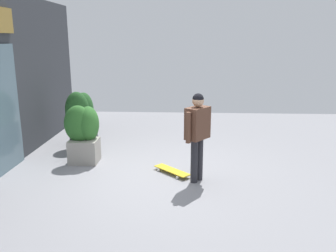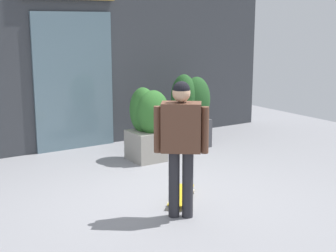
{
  "view_description": "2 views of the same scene",
  "coord_description": "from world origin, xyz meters",
  "px_view_note": "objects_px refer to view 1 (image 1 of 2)",
  "views": [
    {
      "loc": [
        -6.19,
        -0.43,
        2.53
      ],
      "look_at": [
        -0.0,
        -0.1,
        0.99
      ],
      "focal_mm": 37.47,
      "sensor_mm": 36.0,
      "label": 1
    },
    {
      "loc": [
        -3.27,
        -5.17,
        2.27
      ],
      "look_at": [
        -0.0,
        -0.1,
        0.99
      ],
      "focal_mm": 52.5,
      "sensor_mm": 36.0,
      "label": 2
    }
  ],
  "objects_px": {
    "skateboarder": "(197,129)",
    "skateboard": "(172,170)",
    "planter_box_right": "(84,132)",
    "planter_box_left": "(82,117)"
  },
  "relations": [
    {
      "from": "planter_box_right",
      "to": "skateboard",
      "type": "bearing_deg",
      "value": -107.67
    },
    {
      "from": "skateboarder",
      "to": "planter_box_right",
      "type": "relative_size",
      "value": 1.33
    },
    {
      "from": "planter_box_right",
      "to": "skateboarder",
      "type": "bearing_deg",
      "value": -111.59
    },
    {
      "from": "skateboard",
      "to": "planter_box_right",
      "type": "xyz_separation_m",
      "value": [
        0.6,
        1.87,
        0.59
      ]
    },
    {
      "from": "skateboard",
      "to": "planter_box_right",
      "type": "bearing_deg",
      "value": 26.78
    },
    {
      "from": "skateboard",
      "to": "planter_box_right",
      "type": "distance_m",
      "value": 2.05
    },
    {
      "from": "skateboarder",
      "to": "planter_box_right",
      "type": "height_order",
      "value": "skateboarder"
    },
    {
      "from": "skateboarder",
      "to": "skateboard",
      "type": "height_order",
      "value": "skateboarder"
    },
    {
      "from": "skateboarder",
      "to": "planter_box_right",
      "type": "distance_m",
      "value": 2.53
    },
    {
      "from": "planter_box_left",
      "to": "planter_box_right",
      "type": "height_order",
      "value": "planter_box_left"
    }
  ]
}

